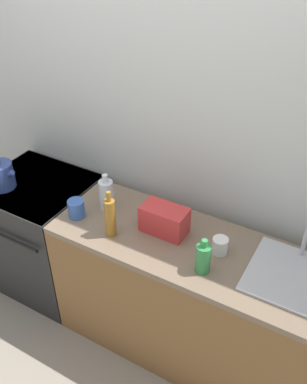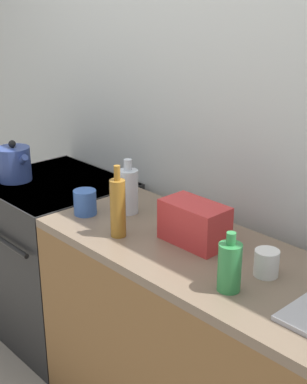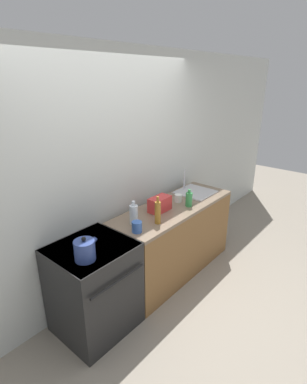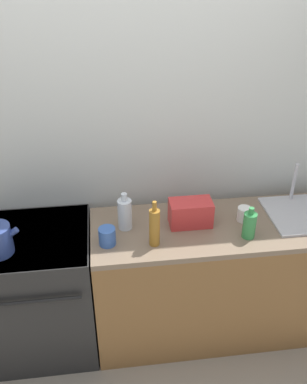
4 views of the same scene
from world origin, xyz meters
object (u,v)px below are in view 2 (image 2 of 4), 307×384
Objects in this scene: bottle_clear at (128,191)px; stove at (58,257)px; kettle at (14,164)px; bottle_green at (230,266)px; cup_white at (266,263)px; cup_blue at (85,202)px; toaster at (194,223)px; bottle_amber at (118,207)px.

stove is at bearing -177.96° from bottle_clear.
kettle reaches higher than bottle_green.
cup_white reaches higher than stove.
cup_white is at bearing 5.02° from kettle.
bottle_green reaches higher than cup_blue.
toaster is at bearing 151.24° from bottle_green.
bottle_green is 0.70× the size of bottle_amber.
kettle is at bearing 178.48° from bottle_green.
cup_white is (0.59, 0.17, -0.08)m from bottle_amber.
stove is 8.15× the size of cup_blue.
stove is at bearing 172.71° from bottle_green.
kettle is 2.32× the size of cup_white.
cup_blue is (-0.27, 0.04, -0.07)m from bottle_amber.
stove is 0.56m from kettle.
kettle is at bearing 177.56° from bottle_amber.
cup_blue is at bearing -165.13° from toaster.
bottle_amber reaches higher than stove.
kettle is at bearing -173.16° from toaster.
bottle_green reaches higher than cup_white.
cup_blue is (-0.86, -0.13, 0.01)m from cup_white.
toaster reaches higher than cup_white.
toaster is at bearing -1.72° from bottle_clear.
kettle reaches higher than stove.
kettle reaches higher than cup_white.
toaster is 0.36m from bottle_green.
bottle_amber is 2.68× the size of cup_blue.
stove is 3.04× the size of bottle_amber.
toaster reaches higher than stove.
bottle_amber is at bearing -144.96° from toaster.
bottle_amber is (0.73, -0.17, 0.56)m from stove.
stove is 1.11m from toaster.
kettle reaches higher than cup_blue.
bottle_clear is at bearing 11.49° from kettle.
cup_white is at bearing 81.47° from bottle_green.
cup_white is at bearing 15.83° from bottle_amber.
stove is 0.68m from cup_blue.
bottle_clear is (0.73, 0.15, 0.01)m from kettle.
bottle_clear is at bearing 178.59° from cup_white.
bottle_amber is (0.89, -0.04, 0.03)m from kettle.
bottle_clear is 2.24× the size of cup_blue.
bottle_green is at bearing -0.07° from bottle_amber.
bottle_clear is at bearing 52.58° from cup_blue.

